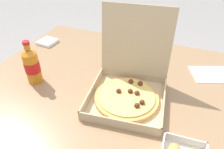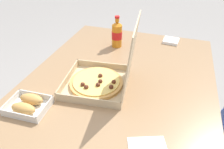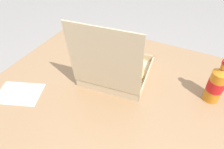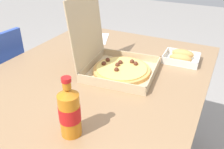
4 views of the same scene
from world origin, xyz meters
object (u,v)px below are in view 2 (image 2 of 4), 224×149
Objects in this scene: napkin_pile at (171,41)px; cola_bottle at (117,34)px; pizza_box_open at (102,78)px; bread_side_box at (28,105)px.

cola_bottle is at bearing -62.72° from napkin_pile.
pizza_box_open is 1.79× the size of cola_bottle.
bread_side_box is at bearing -31.77° from napkin_pile.
pizza_box_open reaches higher than napkin_pile.
napkin_pile is at bearing 117.28° from cola_bottle.
pizza_box_open is at bearing 7.42° from cola_bottle.
bread_side_box is 1.10m from napkin_pile.
napkin_pile is (-0.19, 0.37, -0.08)m from cola_bottle.
cola_bottle is at bearing -172.58° from pizza_box_open.
bread_side_box reaches higher than napkin_pile.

